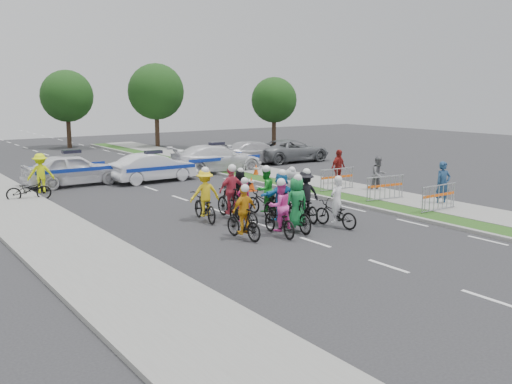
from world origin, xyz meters
TOP-DOWN VIEW (x-y plane):
  - ground at (0.00, 0.00)m, footprint 90.00×90.00m
  - curb_right at (5.10, 5.00)m, footprint 0.20×60.00m
  - grass_strip at (5.80, 5.00)m, footprint 1.20×60.00m
  - sidewalk_right at (7.60, 5.00)m, footprint 2.40×60.00m
  - sidewalk_left at (-6.50, 5.00)m, footprint 3.00×60.00m
  - rider_0 at (1.91, 1.13)m, footprint 0.88×1.86m
  - rider_1 at (0.39, 1.43)m, footprint 0.88×1.92m
  - rider_2 at (-0.40, 1.32)m, footprint 0.88×1.94m
  - rider_3 at (-1.60, 1.62)m, footprint 0.93×1.74m
  - rider_4 at (1.69, 2.52)m, footprint 1.17×1.99m
  - rider_5 at (0.63, 2.58)m, footprint 1.59×1.90m
  - rider_6 at (-0.59, 3.14)m, footprint 0.62×1.71m
  - rider_7 at (1.97, 3.71)m, footprint 0.82×1.79m
  - rider_8 at (0.97, 4.00)m, footprint 0.95×1.98m
  - rider_9 at (-0.29, 4.38)m, footprint 1.03×1.95m
  - rider_10 at (-1.31, 4.59)m, footprint 1.19×2.04m
  - rider_11 at (0.83, 5.50)m, footprint 1.37×1.64m
  - police_car_0 at (-2.75, 15.13)m, footprint 4.77×1.96m
  - police_car_1 at (1.10, 13.93)m, footprint 4.47×1.66m
  - police_car_2 at (5.56, 14.99)m, footprint 5.71×2.96m
  - civilian_sedan at (9.68, 16.77)m, footprint 5.24×2.69m
  - civilian_suv at (12.16, 16.31)m, footprint 5.36×2.61m
  - spectator_0 at (8.01, 1.29)m, footprint 0.76×0.60m
  - spectator_1 at (8.24, 5.01)m, footprint 0.89×0.74m
  - spectator_2 at (7.90, 7.35)m, footprint 1.14×0.66m
  - marshal_hiviz at (-4.58, 13.96)m, footprint 1.29×0.89m
  - barrier_0 at (6.70, 0.50)m, footprint 2.00×0.50m
  - barrier_1 at (6.70, 3.21)m, footprint 2.05×0.74m
  - barrier_2 at (6.70, 6.15)m, footprint 2.02×0.60m
  - cone_0 at (3.62, 8.71)m, footprint 0.40×0.40m
  - cone_1 at (6.43, 12.29)m, footprint 0.40×0.40m
  - parked_bike at (-5.55, 12.26)m, footprint 1.91×0.94m
  - tree_1 at (9.00, 30.00)m, footprint 4.55×4.55m
  - tree_2 at (18.00, 26.00)m, footprint 3.85×3.85m
  - tree_4 at (3.00, 34.00)m, footprint 4.20×4.20m

SIDE VIEW (x-z plane):
  - ground at x=0.00m, z-range 0.00..0.00m
  - grass_strip at x=5.80m, z-range 0.00..0.11m
  - curb_right at x=5.10m, z-range 0.00..0.12m
  - sidewalk_right at x=7.60m, z-range 0.00..0.13m
  - sidewalk_left at x=-6.50m, z-range 0.00..0.13m
  - cone_0 at x=3.62m, z-range -0.01..0.69m
  - cone_1 at x=6.43m, z-range -0.01..0.69m
  - parked_bike at x=-5.55m, z-range 0.00..0.96m
  - barrier_0 at x=6.70m, z-range 0.00..1.12m
  - barrier_1 at x=6.70m, z-range 0.00..1.12m
  - barrier_2 at x=6.70m, z-range 0.00..1.12m
  - rider_6 at x=-0.59m, z-range -0.29..1.44m
  - rider_0 at x=1.91m, z-range -0.31..1.52m
  - rider_3 at x=-1.60m, z-range -0.20..1.59m
  - rider_2 at x=-0.40m, z-range -0.25..1.67m
  - rider_8 at x=0.97m, z-range -0.25..1.69m
  - rider_7 at x=1.97m, z-range -0.20..1.64m
  - rider_11 at x=0.83m, z-range -0.13..1.57m
  - civilian_sedan at x=9.68m, z-range 0.00..1.45m
  - police_car_1 at x=1.10m, z-range 0.00..1.46m
  - civilian_suv at x=12.16m, z-range 0.00..1.47m
  - rider_4 at x=1.69m, z-range -0.22..1.72m
  - rider_1 at x=0.39m, z-range -0.22..1.75m
  - rider_10 at x=-1.31m, z-range -0.23..1.77m
  - rider_9 at x=-0.29m, z-range -0.24..1.79m
  - police_car_2 at x=5.56m, z-range 0.00..1.58m
  - police_car_0 at x=-2.75m, z-range 0.00..1.62m
  - rider_5 at x=0.63m, z-range -0.16..1.81m
  - spectator_1 at x=8.24m, z-range 0.00..1.67m
  - spectator_2 at x=7.90m, z-range 0.00..1.82m
  - marshal_hiviz at x=-4.58m, z-range 0.00..1.83m
  - spectator_0 at x=8.01m, z-range 0.00..1.84m
  - tree_2 at x=18.00m, z-range 0.95..6.72m
  - tree_4 at x=3.00m, z-range 1.04..7.34m
  - tree_1 at x=9.00m, z-range 1.12..7.95m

